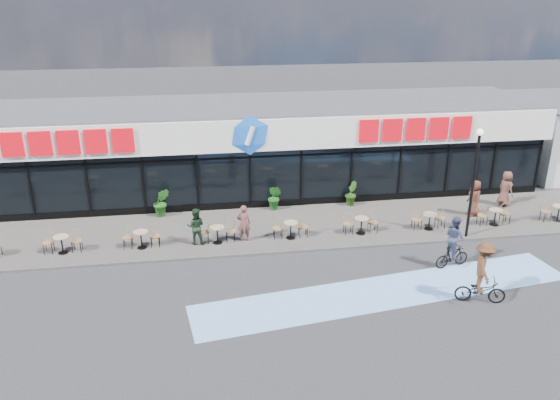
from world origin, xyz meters
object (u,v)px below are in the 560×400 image
(pedestrian_a, at_px, (475,198))
(cyclist_a, at_px, (482,276))
(lamp_post, at_px, (474,174))
(pedestrian_b, at_px, (506,188))
(patron_left, at_px, (244,223))
(patron_right, at_px, (196,226))
(cyclist_b, at_px, (454,244))
(potted_plant_mid, at_px, (275,198))
(potted_plant_left, at_px, (161,202))
(potted_plant_right, at_px, (351,193))

(pedestrian_a, bearing_deg, cyclist_a, -28.04)
(pedestrian_a, distance_m, cyclist_a, 7.84)
(cyclist_a, bearing_deg, pedestrian_a, 64.70)
(lamp_post, distance_m, pedestrian_b, 5.12)
(patron_left, bearing_deg, patron_right, 3.11)
(lamp_post, xyz_separation_m, patron_right, (-11.54, 1.00, -2.06))
(pedestrian_b, xyz_separation_m, cyclist_a, (-5.47, -8.06, 0.04))
(lamp_post, xyz_separation_m, pedestrian_b, (3.52, 3.15, -1.98))
(pedestrian_a, xyz_separation_m, cyclist_b, (-3.18, -4.54, -0.00))
(potted_plant_mid, relative_size, cyclist_a, 0.55)
(potted_plant_left, distance_m, pedestrian_a, 14.66)
(pedestrian_b, bearing_deg, patron_right, 85.83)
(patron_right, bearing_deg, potted_plant_mid, -130.49)
(pedestrian_b, bearing_deg, potted_plant_left, 73.83)
(patron_left, bearing_deg, lamp_post, 176.87)
(potted_plant_mid, xyz_separation_m, pedestrian_a, (9.16, -2.06, 0.23))
(potted_plant_mid, xyz_separation_m, patron_left, (-1.78, -3.23, 0.18))
(potted_plant_right, distance_m, pedestrian_a, 5.78)
(patron_right, bearing_deg, cyclist_b, 169.87)
(lamp_post, bearing_deg, pedestrian_a, 57.34)
(potted_plant_right, xyz_separation_m, pedestrian_b, (7.48, -1.19, 0.28))
(patron_right, distance_m, cyclist_b, 10.32)
(cyclist_b, bearing_deg, pedestrian_b, 46.12)
(cyclist_a, distance_m, cyclist_b, 2.55)
(potted_plant_left, height_order, patron_right, patron_right)
(potted_plant_left, bearing_deg, pedestrian_a, -8.24)
(patron_right, bearing_deg, pedestrian_a, -165.90)
(potted_plant_left, bearing_deg, potted_plant_right, 0.39)
(lamp_post, distance_m, patron_right, 11.76)
(lamp_post, height_order, cyclist_a, lamp_post)
(patron_left, distance_m, patron_right, 2.00)
(potted_plant_right, height_order, patron_left, patron_left)
(patron_right, relative_size, pedestrian_a, 0.92)
(lamp_post, xyz_separation_m, patron_left, (-9.54, 1.01, -2.05))
(potted_plant_left, xyz_separation_m, potted_plant_mid, (5.34, -0.04, -0.06))
(potted_plant_left, distance_m, cyclist_b, 13.13)
(cyclist_b, bearing_deg, potted_plant_right, 107.99)
(potted_plant_left, relative_size, cyclist_a, 0.60)
(potted_plant_left, distance_m, pedestrian_b, 16.67)
(potted_plant_mid, bearing_deg, pedestrian_b, -5.50)
(patron_right, bearing_deg, lamp_post, -176.05)
(lamp_post, distance_m, potted_plant_mid, 9.12)
(lamp_post, height_order, potted_plant_left, lamp_post)
(lamp_post, relative_size, potted_plant_left, 3.47)
(patron_left, relative_size, pedestrian_a, 0.94)
(potted_plant_left, bearing_deg, patron_right, -64.40)
(cyclist_a, height_order, cyclist_b, cyclist_a)
(potted_plant_mid, height_order, pedestrian_b, pedestrian_b)
(potted_plant_mid, bearing_deg, lamp_post, -28.62)
(pedestrian_a, xyz_separation_m, pedestrian_b, (2.12, 0.97, 0.01))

